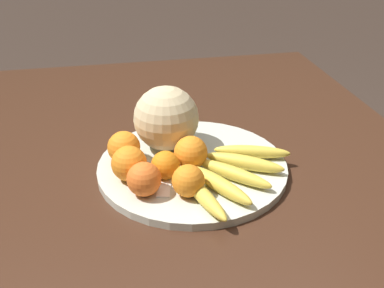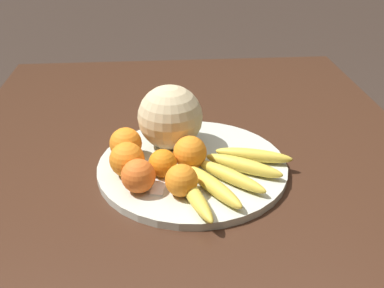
{
  "view_description": "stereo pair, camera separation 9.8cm",
  "coord_description": "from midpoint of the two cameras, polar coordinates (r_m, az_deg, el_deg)",
  "views": [
    {
      "loc": [
        0.89,
        -0.17,
        1.3
      ],
      "look_at": [
        0.05,
        -0.0,
        0.81
      ],
      "focal_mm": 42.0,
      "sensor_mm": 36.0,
      "label": 1
    },
    {
      "loc": [
        0.9,
        -0.07,
        1.3
      ],
      "look_at": [
        0.05,
        -0.0,
        0.81
      ],
      "focal_mm": 42.0,
      "sensor_mm": 36.0,
      "label": 2
    }
  ],
  "objects": [
    {
      "name": "banana_bunch",
      "position": [
        0.95,
        1.98,
        -3.77
      ],
      "size": [
        0.27,
        0.27,
        0.03
      ],
      "rotation": [
        0.0,
        0.0,
        7.06
      ],
      "color": "brown",
      "rests_on": "fruit_bowl"
    },
    {
      "name": "produce_tag",
      "position": [
        0.94,
        -6.55,
        -5.38
      ],
      "size": [
        0.09,
        0.04,
        0.0
      ],
      "rotation": [
        0.0,
        0.0,
        -0.22
      ],
      "color": "white",
      "rests_on": "fruit_bowl"
    },
    {
      "name": "orange_mid_center",
      "position": [
        0.95,
        -6.36,
        -2.76
      ],
      "size": [
        0.06,
        0.06,
        0.06
      ],
      "color": "orange",
      "rests_on": "fruit_bowl"
    },
    {
      "name": "orange_top_small",
      "position": [
        1.02,
        -11.4,
        -0.5
      ],
      "size": [
        0.07,
        0.07,
        0.07
      ],
      "color": "orange",
      "rests_on": "fruit_bowl"
    },
    {
      "name": "orange_back_right",
      "position": [
        0.98,
        -3.04,
        -1.17
      ],
      "size": [
        0.07,
        0.07,
        0.07
      ],
      "color": "orange",
      "rests_on": "fruit_bowl"
    },
    {
      "name": "fruit_bowl",
      "position": [
        1.01,
        -2.78,
        -2.92
      ],
      "size": [
        0.43,
        0.43,
        0.02
      ],
      "color": "beige",
      "rests_on": "kitchen_table"
    },
    {
      "name": "orange_front_right",
      "position": [
        0.9,
        -9.23,
        -4.53
      ],
      "size": [
        0.07,
        0.07,
        0.07
      ],
      "color": "orange",
      "rests_on": "fruit_bowl"
    },
    {
      "name": "orange_front_left",
      "position": [
        0.95,
        -10.94,
        -2.54
      ],
      "size": [
        0.08,
        0.08,
        0.08
      ],
      "color": "orange",
      "rests_on": "fruit_bowl"
    },
    {
      "name": "orange_back_left",
      "position": [
        0.89,
        -3.65,
        -4.79
      ],
      "size": [
        0.07,
        0.07,
        0.07
      ],
      "color": "orange",
      "rests_on": "fruit_bowl"
    },
    {
      "name": "melon",
      "position": [
        1.04,
        -6.0,
        3.19
      ],
      "size": [
        0.15,
        0.15,
        0.15
      ],
      "color": "beige",
      "rests_on": "fruit_bowl"
    },
    {
      "name": "kitchen_table",
      "position": [
        1.11,
        -3.0,
        -5.76
      ],
      "size": [
        1.43,
        1.16,
        0.75
      ],
      "color": "#3D2316",
      "rests_on": "ground_plane"
    }
  ]
}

